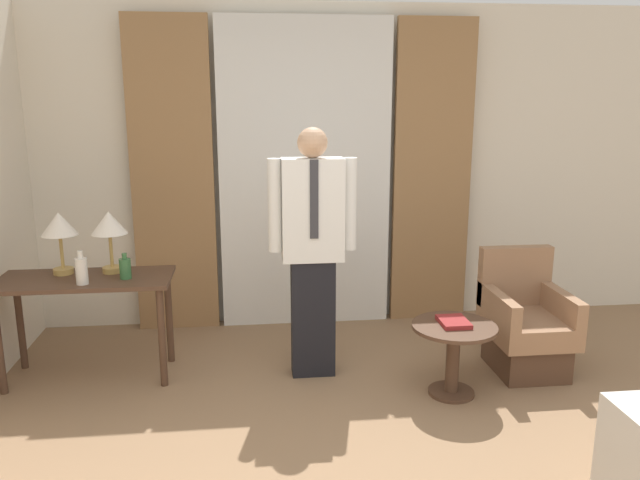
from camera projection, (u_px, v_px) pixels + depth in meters
The scene contains 13 objects.
wall_back at pixel (304, 167), 5.34m from camera, with size 10.00×0.06×2.70m.
curtain_sheer_center at pixel (305, 176), 5.23m from camera, with size 1.44×0.06×2.58m.
curtain_drape_left at pixel (173, 178), 5.11m from camera, with size 0.67×0.06×2.58m.
curtain_drape_right at pixel (432, 174), 5.35m from camera, with size 0.67×0.06×2.58m.
desk at pixel (86, 294), 4.31m from camera, with size 1.18×0.53×0.73m.
table_lamp_left at pixel (59, 228), 4.30m from camera, with size 0.25×0.25×0.44m.
table_lamp_right at pixel (109, 226), 4.34m from camera, with size 0.25×0.25×0.44m.
bottle_near_edge at pixel (125, 268), 4.25m from camera, with size 0.08×0.08×0.18m.
bottle_by_lamp at pixel (81, 270), 4.12m from camera, with size 0.08×0.08×0.23m.
person at pixel (313, 244), 4.28m from camera, with size 0.61×0.21×1.75m.
armchair at pixel (525, 327), 4.51m from camera, with size 0.54×0.64×0.86m.
side_table at pixel (453, 347), 4.11m from camera, with size 0.56×0.56×0.49m.
book at pixel (454, 322), 4.09m from camera, with size 0.18×0.23×0.03m.
Camera 1 is at (-0.47, -2.38, 1.96)m, focal length 35.00 mm.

